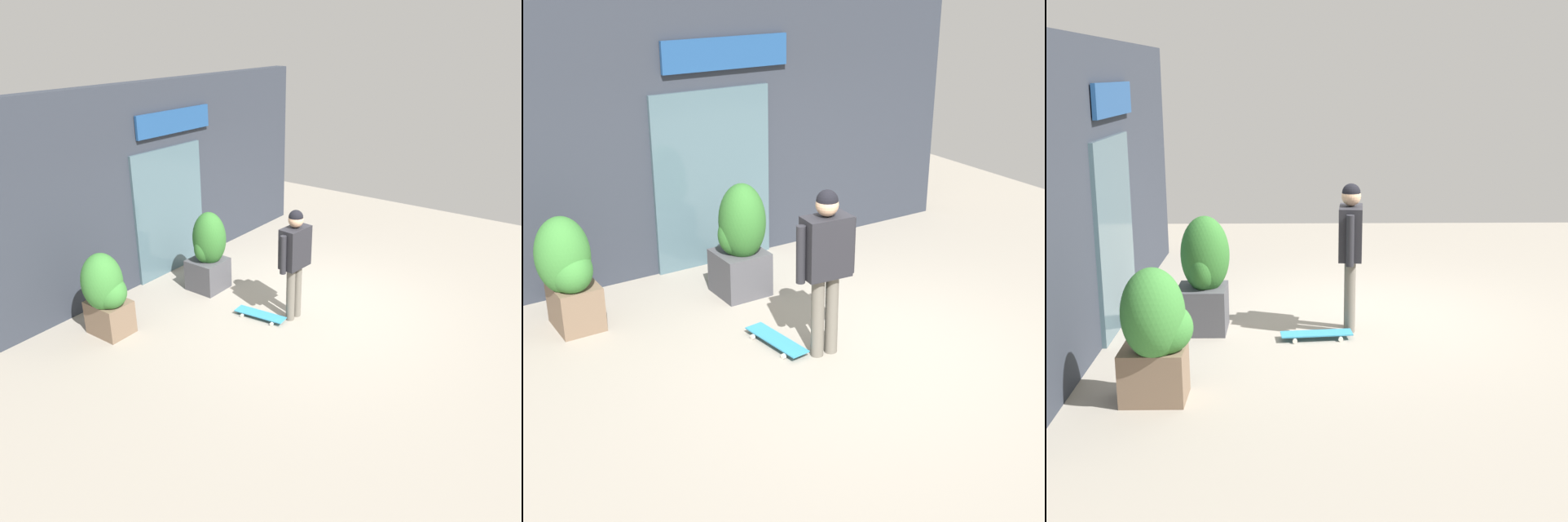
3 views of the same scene
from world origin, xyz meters
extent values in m
plane|color=gray|center=(0.00, 0.00, 0.00)|extent=(12.00, 12.00, 0.00)
cube|color=#2D333D|center=(0.00, 2.94, 1.65)|extent=(7.07, 0.25, 3.30)
cube|color=#47606B|center=(-0.16, 2.79, 1.11)|extent=(1.60, 0.06, 2.23)
cube|color=navy|center=(0.06, 2.77, 2.63)|extent=(1.68, 0.05, 0.38)
cylinder|color=#666056|center=(-0.46, 0.07, 0.43)|extent=(0.13, 0.13, 0.86)
cylinder|color=#666056|center=(-0.30, 0.06, 0.43)|extent=(0.13, 0.13, 0.86)
cube|color=#232328|center=(-0.38, 0.07, 1.16)|extent=(0.48, 0.30, 0.61)
cylinder|color=#232328|center=(-0.66, 0.09, 1.13)|extent=(0.09, 0.09, 0.58)
cylinder|color=#232328|center=(-0.11, 0.04, 1.13)|extent=(0.09, 0.09, 0.58)
sphere|color=tan|center=(-0.38, 0.07, 1.58)|extent=(0.22, 0.22, 0.22)
sphere|color=black|center=(-0.38, 0.07, 1.62)|extent=(0.21, 0.21, 0.21)
cube|color=teal|center=(-0.70, 0.46, 0.07)|extent=(0.29, 0.82, 0.02)
cylinder|color=silver|center=(-0.84, 0.71, 0.03)|extent=(0.04, 0.06, 0.05)
cylinder|color=silver|center=(-0.61, 0.73, 0.03)|extent=(0.04, 0.06, 0.05)
cylinder|color=silver|center=(-0.79, 0.19, 0.03)|extent=(0.04, 0.06, 0.05)
cylinder|color=silver|center=(-0.56, 0.22, 0.03)|extent=(0.04, 0.06, 0.05)
cube|color=brown|center=(-2.28, 1.99, 0.25)|extent=(0.46, 0.58, 0.50)
ellipsoid|color=#387A33|center=(-2.33, 1.90, 0.71)|extent=(0.46, 0.57, 0.50)
ellipsoid|color=#387A33|center=(-2.36, 1.96, 0.85)|extent=(0.57, 0.57, 0.84)
cube|color=#47474C|center=(-0.37, 1.78, 0.26)|extent=(0.56, 0.56, 0.53)
ellipsoid|color=#2D6628|center=(-0.36, 1.73, 0.91)|extent=(0.54, 0.56, 0.89)
ellipsoid|color=#2D6628|center=(-0.36, 1.75, 0.77)|extent=(0.58, 0.37, 0.57)
camera|label=1|loc=(-6.50, -3.69, 4.12)|focal=36.91mm
camera|label=2|loc=(-4.33, -5.33, 3.81)|focal=51.95mm
camera|label=3|loc=(-8.67, 0.70, 2.92)|focal=51.47mm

